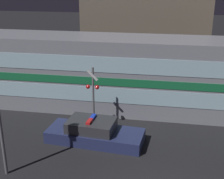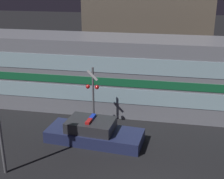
% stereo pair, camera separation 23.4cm
% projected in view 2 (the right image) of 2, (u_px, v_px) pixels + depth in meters
% --- Properties ---
extents(train, '(21.89, 3.14, 4.40)m').
position_uv_depth(train, '(126.00, 74.00, 18.55)').
color(train, gray).
rests_on(train, ground_plane).
extents(police_car, '(4.86, 2.16, 1.24)m').
position_uv_depth(police_car, '(94.00, 133.00, 15.36)').
color(police_car, navy).
rests_on(police_car, ground_plane).
extents(crossing_signal_far, '(0.70, 0.28, 3.37)m').
position_uv_depth(crossing_signal_far, '(93.00, 94.00, 16.20)').
color(crossing_signal_far, slate).
rests_on(crossing_signal_far, ground_plane).
extents(building_left, '(10.08, 6.83, 9.17)m').
position_uv_depth(building_left, '(149.00, 15.00, 26.67)').
color(building_left, '#726656').
rests_on(building_left, ground_plane).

